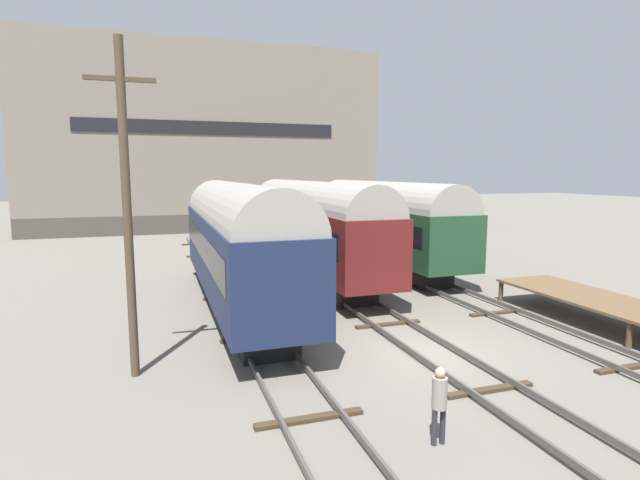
{
  "coord_description": "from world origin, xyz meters",
  "views": [
    {
      "loc": [
        -8.13,
        -13.38,
        5.7
      ],
      "look_at": [
        0.0,
        11.12,
        2.2
      ],
      "focal_mm": 28.0,
      "sensor_mm": 36.0,
      "label": 1
    }
  ],
  "objects_px": {
    "train_car_navy": "(238,239)",
    "train_car_maroon": "(311,222)",
    "utility_pole": "(127,207)",
    "train_car_green": "(383,219)",
    "person_worker": "(439,398)"
  },
  "relations": [
    {
      "from": "person_worker",
      "to": "utility_pole",
      "type": "distance_m",
      "value": 9.31
    },
    {
      "from": "train_car_navy",
      "to": "train_car_maroon",
      "type": "distance_m",
      "value": 7.55
    },
    {
      "from": "train_car_maroon",
      "to": "train_car_green",
      "type": "relative_size",
      "value": 1.11
    },
    {
      "from": "train_car_navy",
      "to": "train_car_green",
      "type": "bearing_deg",
      "value": 35.14
    },
    {
      "from": "train_car_maroon",
      "to": "utility_pole",
      "type": "relative_size",
      "value": 1.9
    },
    {
      "from": "train_car_navy",
      "to": "person_worker",
      "type": "height_order",
      "value": "train_car_navy"
    },
    {
      "from": "train_car_green",
      "to": "person_worker",
      "type": "bearing_deg",
      "value": -112.14
    },
    {
      "from": "train_car_maroon",
      "to": "person_worker",
      "type": "xyz_separation_m",
      "value": [
        -2.65,
        -17.41,
        -1.98
      ]
    },
    {
      "from": "train_car_green",
      "to": "train_car_maroon",
      "type": "bearing_deg",
      "value": -165.88
    },
    {
      "from": "train_car_maroon",
      "to": "utility_pole",
      "type": "distance_m",
      "value": 14.67
    },
    {
      "from": "train_car_navy",
      "to": "train_car_maroon",
      "type": "relative_size",
      "value": 0.87
    },
    {
      "from": "train_car_green",
      "to": "utility_pole",
      "type": "height_order",
      "value": "utility_pole"
    },
    {
      "from": "train_car_green",
      "to": "person_worker",
      "type": "height_order",
      "value": "train_car_green"
    },
    {
      "from": "person_worker",
      "to": "train_car_green",
      "type": "bearing_deg",
      "value": 67.86
    },
    {
      "from": "train_car_maroon",
      "to": "utility_pole",
      "type": "bearing_deg",
      "value": -127.42
    }
  ]
}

